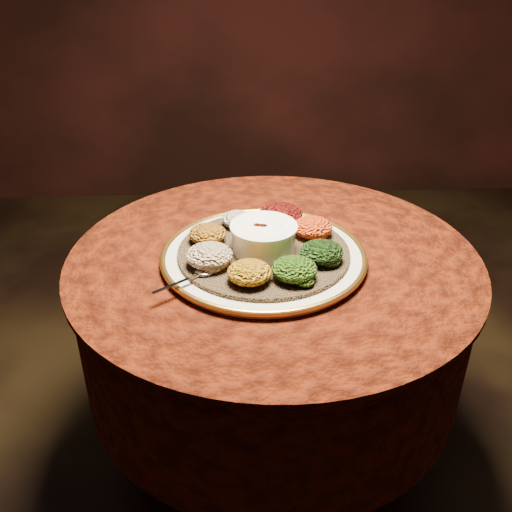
{
  "coord_description": "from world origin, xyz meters",
  "views": [
    {
      "loc": [
        -0.09,
        -1.15,
        1.4
      ],
      "look_at": [
        -0.04,
        -0.05,
        0.76
      ],
      "focal_mm": 40.0,
      "sensor_mm": 36.0,
      "label": 1
    }
  ],
  "objects": [
    {
      "name": "portion_gomen",
      "position": [
        0.1,
        -0.08,
        0.78
      ],
      "size": [
        0.09,
        0.09,
        0.05
      ],
      "primitive_type": "ellipsoid",
      "color": "black",
      "rests_on": "injera"
    },
    {
      "name": "portion_mixveg",
      "position": [
        0.03,
        -0.15,
        0.78
      ],
      "size": [
        0.1,
        0.09,
        0.05
      ],
      "primitive_type": "ellipsoid",
      "color": "#AE360B",
      "rests_on": "injera"
    },
    {
      "name": "portion_kitfo",
      "position": [
        0.02,
        0.1,
        0.79
      ],
      "size": [
        0.11,
        0.1,
        0.05
      ],
      "primitive_type": "ellipsoid",
      "color": "black",
      "rests_on": "injera"
    },
    {
      "name": "platter",
      "position": [
        -0.03,
        -0.03,
        0.75
      ],
      "size": [
        0.56,
        0.56,
        0.02
      ],
      "rotation": [
        0.0,
        0.0,
        0.29
      ],
      "color": "beige",
      "rests_on": "table"
    },
    {
      "name": "stew_bowl",
      "position": [
        -0.03,
        -0.03,
        0.8
      ],
      "size": [
        0.15,
        0.15,
        0.06
      ],
      "color": "white",
      "rests_on": "injera"
    },
    {
      "name": "portion_ayib",
      "position": [
        -0.08,
        0.1,
        0.78
      ],
      "size": [
        0.08,
        0.07,
        0.04
      ],
      "primitive_type": "ellipsoid",
      "color": "beige",
      "rests_on": "injera"
    },
    {
      "name": "portion_kik",
      "position": [
        -0.06,
        -0.16,
        0.78
      ],
      "size": [
        0.09,
        0.09,
        0.04
      ],
      "primitive_type": "ellipsoid",
      "color": "#AA770F",
      "rests_on": "injera"
    },
    {
      "name": "injera",
      "position": [
        -0.03,
        -0.03,
        0.76
      ],
      "size": [
        0.5,
        0.5,
        0.01
      ],
      "primitive_type": "cylinder",
      "rotation": [
        0.0,
        0.0,
        -0.34
      ],
      "color": "brown",
      "rests_on": "platter"
    },
    {
      "name": "portion_timatim",
      "position": [
        -0.15,
        -0.09,
        0.79
      ],
      "size": [
        0.1,
        0.1,
        0.05
      ],
      "primitive_type": "ellipsoid",
      "color": "maroon",
      "rests_on": "injera"
    },
    {
      "name": "spoon",
      "position": [
        -0.17,
        -0.13,
        0.77
      ],
      "size": [
        0.12,
        0.09,
        0.01
      ],
      "rotation": [
        0.0,
        0.0,
        -2.5
      ],
      "color": "silver",
      "rests_on": "injera"
    },
    {
      "name": "portion_tikil",
      "position": [
        0.09,
        0.04,
        0.78
      ],
      "size": [
        0.09,
        0.09,
        0.05
      ],
      "primitive_type": "ellipsoid",
      "color": "#C38310",
      "rests_on": "injera"
    },
    {
      "name": "table",
      "position": [
        0.0,
        0.0,
        0.55
      ],
      "size": [
        0.96,
        0.96,
        0.73
      ],
      "color": "black",
      "rests_on": "ground"
    },
    {
      "name": "portion_shiro",
      "position": [
        -0.15,
        0.02,
        0.78
      ],
      "size": [
        0.09,
        0.08,
        0.04
      ],
      "primitive_type": "ellipsoid",
      "color": "brown",
      "rests_on": "injera"
    }
  ]
}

